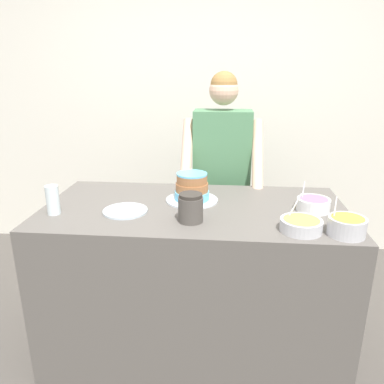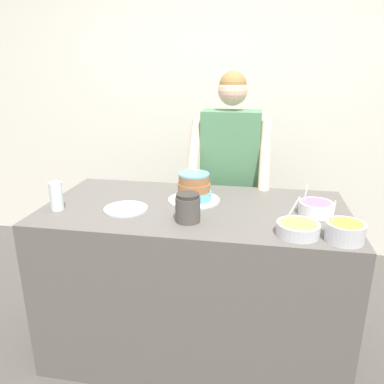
{
  "view_description": "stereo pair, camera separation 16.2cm",
  "coord_description": "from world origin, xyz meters",
  "px_view_note": "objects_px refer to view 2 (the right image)",
  "views": [
    {
      "loc": [
        0.17,
        -1.53,
        1.67
      ],
      "look_at": [
        -0.01,
        0.38,
        1.03
      ],
      "focal_mm": 35.0,
      "sensor_mm": 36.0,
      "label": 1
    },
    {
      "loc": [
        0.33,
        -1.51,
        1.67
      ],
      "look_at": [
        -0.01,
        0.38,
        1.03
      ],
      "focal_mm": 35.0,
      "sensor_mm": 36.0,
      "label": 2
    }
  ],
  "objects_px": {
    "drinking_glass": "(56,196)",
    "stoneware_jar": "(187,208)",
    "frosting_bowl_yellow": "(298,228)",
    "ceramic_plate": "(126,209)",
    "frosting_bowl_purple": "(316,208)",
    "frosting_bowl_orange": "(345,231)",
    "cake": "(194,189)",
    "person_baker": "(230,168)"
  },
  "relations": [
    {
      "from": "frosting_bowl_purple",
      "to": "frosting_bowl_orange",
      "type": "xyz_separation_m",
      "value": [
        0.09,
        -0.31,
        0.01
      ]
    },
    {
      "from": "frosting_bowl_yellow",
      "to": "ceramic_plate",
      "type": "xyz_separation_m",
      "value": [
        -0.89,
        0.17,
        -0.03
      ]
    },
    {
      "from": "frosting_bowl_orange",
      "to": "frosting_bowl_yellow",
      "type": "height_order",
      "value": "frosting_bowl_orange"
    },
    {
      "from": "frosting_bowl_yellow",
      "to": "drinking_glass",
      "type": "relative_size",
      "value": 1.27
    },
    {
      "from": "cake",
      "to": "frosting_bowl_yellow",
      "type": "height_order",
      "value": "cake"
    },
    {
      "from": "drinking_glass",
      "to": "person_baker",
      "type": "bearing_deg",
      "value": 43.72
    },
    {
      "from": "stoneware_jar",
      "to": "frosting_bowl_orange",
      "type": "bearing_deg",
      "value": -7.68
    },
    {
      "from": "person_baker",
      "to": "frosting_bowl_purple",
      "type": "xyz_separation_m",
      "value": [
        0.51,
        -0.66,
        -0.02
      ]
    },
    {
      "from": "frosting_bowl_yellow",
      "to": "drinking_glass",
      "type": "xyz_separation_m",
      "value": [
        -1.26,
        0.11,
        0.04
      ]
    },
    {
      "from": "frosting_bowl_orange",
      "to": "frosting_bowl_yellow",
      "type": "relative_size",
      "value": 0.87
    },
    {
      "from": "frosting_bowl_yellow",
      "to": "ceramic_plate",
      "type": "distance_m",
      "value": 0.91
    },
    {
      "from": "ceramic_plate",
      "to": "frosting_bowl_purple",
      "type": "bearing_deg",
      "value": 6.38
    },
    {
      "from": "person_baker",
      "to": "frosting_bowl_yellow",
      "type": "relative_size",
      "value": 8.33
    },
    {
      "from": "person_baker",
      "to": "frosting_bowl_orange",
      "type": "relative_size",
      "value": 9.52
    },
    {
      "from": "cake",
      "to": "frosting_bowl_purple",
      "type": "distance_m",
      "value": 0.68
    },
    {
      "from": "frosting_bowl_purple",
      "to": "drinking_glass",
      "type": "distance_m",
      "value": 1.39
    },
    {
      "from": "frosting_bowl_yellow",
      "to": "stoneware_jar",
      "type": "bearing_deg",
      "value": 172.32
    },
    {
      "from": "drinking_glass",
      "to": "stoneware_jar",
      "type": "height_order",
      "value": "drinking_glass"
    },
    {
      "from": "frosting_bowl_orange",
      "to": "stoneware_jar",
      "type": "bearing_deg",
      "value": 172.32
    },
    {
      "from": "cake",
      "to": "person_baker",
      "type": "bearing_deg",
      "value": 73.76
    },
    {
      "from": "frosting_bowl_yellow",
      "to": "drinking_glass",
      "type": "distance_m",
      "value": 1.27
    },
    {
      "from": "drinking_glass",
      "to": "stoneware_jar",
      "type": "xyz_separation_m",
      "value": [
        0.73,
        -0.03,
        -0.01
      ]
    },
    {
      "from": "drinking_glass",
      "to": "stoneware_jar",
      "type": "distance_m",
      "value": 0.73
    },
    {
      "from": "frosting_bowl_yellow",
      "to": "ceramic_plate",
      "type": "relative_size",
      "value": 0.83
    },
    {
      "from": "person_baker",
      "to": "frosting_bowl_yellow",
      "type": "height_order",
      "value": "person_baker"
    },
    {
      "from": "frosting_bowl_purple",
      "to": "ceramic_plate",
      "type": "distance_m",
      "value": 1.02
    },
    {
      "from": "cake",
      "to": "ceramic_plate",
      "type": "relative_size",
      "value": 1.27
    },
    {
      "from": "person_baker",
      "to": "frosting_bowl_yellow",
      "type": "distance_m",
      "value": 1.02
    },
    {
      "from": "ceramic_plate",
      "to": "frosting_bowl_yellow",
      "type": "bearing_deg",
      "value": -10.59
    },
    {
      "from": "frosting_bowl_orange",
      "to": "person_baker",
      "type": "bearing_deg",
      "value": 121.41
    },
    {
      "from": "drinking_glass",
      "to": "ceramic_plate",
      "type": "xyz_separation_m",
      "value": [
        0.37,
        0.06,
        -0.07
      ]
    },
    {
      "from": "frosting_bowl_yellow",
      "to": "ceramic_plate",
      "type": "bearing_deg",
      "value": 169.41
    },
    {
      "from": "cake",
      "to": "drinking_glass",
      "type": "relative_size",
      "value": 1.94
    },
    {
      "from": "person_baker",
      "to": "frosting_bowl_purple",
      "type": "height_order",
      "value": "person_baker"
    },
    {
      "from": "person_baker",
      "to": "frosting_bowl_yellow",
      "type": "bearing_deg",
      "value": -67.44
    },
    {
      "from": "frosting_bowl_orange",
      "to": "frosting_bowl_purple",
      "type": "bearing_deg",
      "value": 105.49
    },
    {
      "from": "person_baker",
      "to": "drinking_glass",
      "type": "xyz_separation_m",
      "value": [
        -0.87,
        -0.83,
        0.02
      ]
    },
    {
      "from": "frosting_bowl_purple",
      "to": "ceramic_plate",
      "type": "bearing_deg",
      "value": -173.62
    },
    {
      "from": "person_baker",
      "to": "stoneware_jar",
      "type": "bearing_deg",
      "value": -99.49
    },
    {
      "from": "cake",
      "to": "stoneware_jar",
      "type": "relative_size",
      "value": 2.07
    },
    {
      "from": "person_baker",
      "to": "stoneware_jar",
      "type": "distance_m",
      "value": 0.88
    },
    {
      "from": "stoneware_jar",
      "to": "drinking_glass",
      "type": "bearing_deg",
      "value": 177.34
    }
  ]
}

